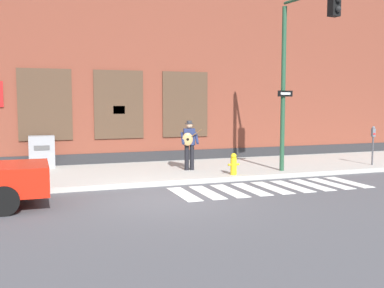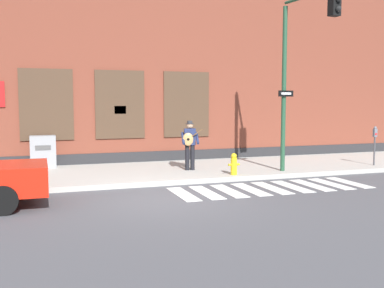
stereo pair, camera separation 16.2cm
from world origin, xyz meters
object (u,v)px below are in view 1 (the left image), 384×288
at_px(busker, 189,142).
at_px(traffic_light, 302,54).
at_px(utility_box, 42,152).
at_px(fire_hydrant, 234,164).
at_px(parking_meter, 373,140).

bearing_deg(busker, traffic_light, -33.61).
bearing_deg(utility_box, traffic_light, -28.59).
relative_size(traffic_light, utility_box, 4.95).
bearing_deg(fire_hydrant, parking_meter, 3.12).
bearing_deg(fire_hydrant, traffic_light, -17.08).
bearing_deg(parking_meter, utility_box, 164.02).
relative_size(busker, traffic_light, 0.30).
xyz_separation_m(busker, parking_meter, (6.79, -1.09, -0.02)).
bearing_deg(parking_meter, busker, 170.89).
distance_m(busker, utility_box, 5.23).
height_order(parking_meter, utility_box, parking_meter).
xyz_separation_m(traffic_light, parking_meter, (3.74, 0.94, -2.89)).
relative_size(utility_box, fire_hydrant, 1.63).
xyz_separation_m(traffic_light, fire_hydrant, (-2.03, 0.63, -3.49)).
height_order(traffic_light, parking_meter, traffic_light).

